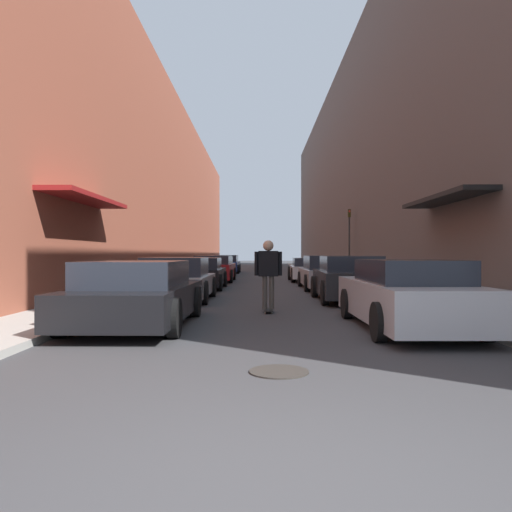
# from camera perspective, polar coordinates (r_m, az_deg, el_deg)

# --- Properties ---
(ground) EXTENTS (137.71, 137.71, 0.00)m
(ground) POSITION_cam_1_polar(r_m,az_deg,el_deg) (27.86, 0.71, -2.58)
(ground) COLOR #38383A
(curb_strip_left) EXTENTS (1.80, 62.59, 0.12)m
(curb_strip_left) POSITION_cam_1_polar(r_m,az_deg,el_deg) (34.37, -6.81, -1.94)
(curb_strip_left) COLOR #A3A099
(curb_strip_left) RESTS_ON ground
(curb_strip_right) EXTENTS (1.80, 62.59, 0.12)m
(curb_strip_right) POSITION_cam_1_polar(r_m,az_deg,el_deg) (34.42, 8.08, -1.94)
(curb_strip_right) COLOR #A3A099
(curb_strip_right) RESTS_ON ground
(building_row_left) EXTENTS (4.90, 62.59, 11.51)m
(building_row_left) POSITION_cam_1_polar(r_m,az_deg,el_deg) (35.10, -11.56, 7.42)
(building_row_left) COLOR brown
(building_row_left) RESTS_ON ground
(building_row_right) EXTENTS (4.90, 62.59, 14.30)m
(building_row_right) POSITION_cam_1_polar(r_m,az_deg,el_deg) (35.37, 12.81, 9.64)
(building_row_right) COLOR #564C47
(building_row_right) RESTS_ON ground
(parked_car_left_0) EXTENTS (2.05, 4.51, 1.25)m
(parked_car_left_0) POSITION_cam_1_polar(r_m,az_deg,el_deg) (9.79, -13.45, -4.30)
(parked_car_left_0) COLOR black
(parked_car_left_0) RESTS_ON ground
(parked_car_left_1) EXTENTS (2.08, 3.98, 1.28)m
(parked_car_left_1) POSITION_cam_1_polar(r_m,az_deg,el_deg) (14.88, -9.08, -2.71)
(parked_car_left_1) COLOR #B7B7BC
(parked_car_left_1) RESTS_ON ground
(parked_car_left_2) EXTENTS (2.05, 3.97, 1.23)m
(parked_car_left_2) POSITION_cam_1_polar(r_m,az_deg,el_deg) (19.72, -6.61, -2.02)
(parked_car_left_2) COLOR black
(parked_car_left_2) RESTS_ON ground
(parked_car_left_3) EXTENTS (2.02, 4.60, 1.29)m
(parked_car_left_3) POSITION_cam_1_polar(r_m,az_deg,el_deg) (24.89, -4.83, -1.47)
(parked_car_left_3) COLOR maroon
(parked_car_left_3) RESTS_ON ground
(parked_car_left_4) EXTENTS (1.87, 4.07, 1.21)m
(parked_car_left_4) POSITION_cam_1_polar(r_m,az_deg,el_deg) (30.56, -4.22, -1.23)
(parked_car_left_4) COLOR #515459
(parked_car_left_4) RESTS_ON ground
(parked_car_left_5) EXTENTS (1.95, 4.52, 1.28)m
(parked_car_left_5) POSITION_cam_1_polar(r_m,az_deg,el_deg) (35.75, -3.41, -0.96)
(parked_car_left_5) COLOR navy
(parked_car_left_5) RESTS_ON ground
(parked_car_right_0) EXTENTS (1.85, 4.62, 1.28)m
(parked_car_right_0) POSITION_cam_1_polar(r_m,az_deg,el_deg) (9.60, 16.82, -4.29)
(parked_car_right_0) COLOR #B7B7BC
(parked_car_right_0) RESTS_ON ground
(parked_car_right_1) EXTENTS (1.92, 4.07, 1.32)m
(parked_car_right_1) POSITION_cam_1_polar(r_m,az_deg,el_deg) (14.80, 10.61, -2.61)
(parked_car_right_1) COLOR #232326
(parked_car_right_1) RESTS_ON ground
(parked_car_right_2) EXTENTS (2.00, 4.74, 1.31)m
(parked_car_right_2) POSITION_cam_1_polar(r_m,az_deg,el_deg) (19.71, 8.09, -1.94)
(parked_car_right_2) COLOR #B7B7BC
(parked_car_right_2) RESTS_ON ground
(parked_car_right_3) EXTENTS (2.06, 4.00, 1.17)m
(parked_car_right_3) POSITION_cam_1_polar(r_m,az_deg,el_deg) (25.01, 6.22, -1.56)
(parked_car_right_3) COLOR silver
(parked_car_right_3) RESTS_ON ground
(skateboarder) EXTENTS (0.65, 0.78, 1.70)m
(skateboarder) POSITION_cam_1_polar(r_m,az_deg,el_deg) (11.75, 1.41, -1.39)
(skateboarder) COLOR black
(skateboarder) RESTS_ON ground
(manhole_cover) EXTENTS (0.70, 0.70, 0.02)m
(manhole_cover) POSITION_cam_1_polar(r_m,az_deg,el_deg) (5.98, 2.64, -13.05)
(manhole_cover) COLOR #332D28
(manhole_cover) RESTS_ON ground
(traffic_light) EXTENTS (0.16, 0.22, 3.80)m
(traffic_light) POSITION_cam_1_polar(r_m,az_deg,el_deg) (28.97, 10.61, 2.36)
(traffic_light) COLOR #2D2D2D
(traffic_light) RESTS_ON curb_strip_right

